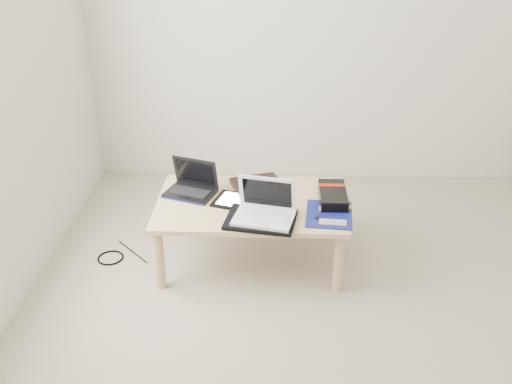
{
  "coord_description": "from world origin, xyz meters",
  "views": [
    {
      "loc": [
        -0.62,
        -2.15,
        1.98
      ],
      "look_at": [
        -0.72,
        0.78,
        0.46
      ],
      "focal_mm": 40.0,
      "sensor_mm": 36.0,
      "label": 1
    }
  ],
  "objects_px": {
    "netbook": "(192,186)",
    "white_laptop": "(265,209)",
    "gpu_box": "(333,195)",
    "coffee_table": "(251,209)"
  },
  "relations": [
    {
      "from": "white_laptop",
      "to": "coffee_table",
      "type": "bearing_deg",
      "value": 112.36
    },
    {
      "from": "gpu_box",
      "to": "white_laptop",
      "type": "bearing_deg",
      "value": -148.42
    },
    {
      "from": "netbook",
      "to": "white_laptop",
      "type": "height_order",
      "value": "white_laptop"
    },
    {
      "from": "coffee_table",
      "to": "white_laptop",
      "type": "distance_m",
      "value": 0.26
    },
    {
      "from": "gpu_box",
      "to": "coffee_table",
      "type": "bearing_deg",
      "value": -176.36
    },
    {
      "from": "coffee_table",
      "to": "gpu_box",
      "type": "xyz_separation_m",
      "value": [
        0.48,
        0.03,
        0.08
      ]
    },
    {
      "from": "netbook",
      "to": "white_laptop",
      "type": "distance_m",
      "value": 0.55
    },
    {
      "from": "netbook",
      "to": "white_laptop",
      "type": "xyz_separation_m",
      "value": [
        0.45,
        -0.31,
        0.02
      ]
    },
    {
      "from": "netbook",
      "to": "gpu_box",
      "type": "relative_size",
      "value": 1.08
    },
    {
      "from": "netbook",
      "to": "gpu_box",
      "type": "height_order",
      "value": "netbook"
    }
  ]
}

